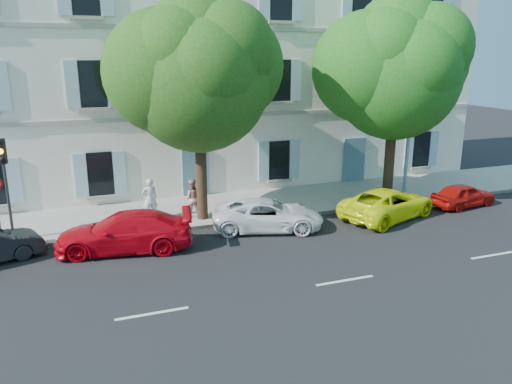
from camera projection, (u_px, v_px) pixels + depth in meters
name	position (u px, v px, depth m)	size (l,w,h in m)	color
ground	(293.00, 238.00, 19.24)	(90.00, 90.00, 0.00)	black
sidewalk	(253.00, 205.00, 23.24)	(36.00, 4.50, 0.15)	#A09E96
kerb	(271.00, 218.00, 21.28)	(36.00, 0.16, 0.16)	#9E998E
building	(217.00, 70.00, 26.87)	(28.00, 7.00, 12.00)	white
car_red_coupe	(124.00, 232.00, 17.87)	(1.96, 4.82, 1.40)	red
car_white_coupe	(268.00, 215.00, 20.03)	(2.05, 4.45, 1.24)	white
car_yellow_supercar	(388.00, 203.00, 21.43)	(2.17, 4.71, 1.31)	#F4FF0A
car_red_hatchback	(463.00, 195.00, 23.08)	(1.30, 3.24, 1.10)	#A8100A
tree_left	(199.00, 80.00, 19.59)	(5.73, 5.73, 8.88)	#3A2819
tree_right	(396.00, 75.00, 22.46)	(5.85, 5.85, 9.01)	#3A2819
traffic_light	(4.00, 168.00, 17.77)	(0.34, 0.43, 3.84)	#383A3D
street_lamp	(414.00, 101.00, 22.70)	(0.28, 1.74, 8.17)	#7293BF
pedestrian_a	(150.00, 199.00, 20.79)	(0.64, 0.42, 1.75)	silver
pedestrian_b	(192.00, 198.00, 21.12)	(0.80, 0.62, 1.64)	tan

